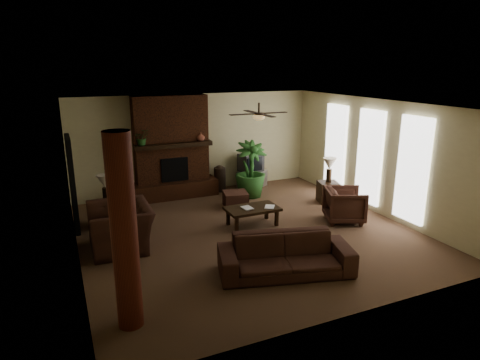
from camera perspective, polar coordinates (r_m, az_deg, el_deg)
name	(u,v)px	position (r m, az deg, el deg)	size (l,w,h in m)	color
room_shell	(248,171)	(8.90, 1.04, 1.22)	(7.00, 7.00, 7.00)	brown
fireplace	(172,156)	(11.65, -9.27, 3.26)	(2.40, 0.70, 2.80)	#4C2614
windows	(369,157)	(10.93, 17.24, 2.98)	(0.08, 3.65, 2.35)	white
log_column	(124,234)	(5.89, -15.53, -7.09)	(0.36, 0.36, 2.80)	maroon
doorway	(72,184)	(9.95, -21.91, -0.45)	(0.10, 1.00, 2.10)	black
ceiling_fan	(259,115)	(9.12, 2.58, 8.80)	(1.35, 1.35, 0.37)	black
sofa	(286,249)	(7.50, 6.25, -9.35)	(2.35, 0.69, 0.92)	#40251B
armchair_left	(120,220)	(8.72, -16.02, -5.28)	(1.35, 0.88, 1.18)	#40251B
armchair_right	(345,204)	(10.12, 14.11, -3.13)	(0.85, 0.80, 0.88)	#40251B
coffee_table	(252,210)	(9.59, 1.69, -4.11)	(1.20, 0.70, 0.43)	black
ottoman	(235,200)	(10.86, -0.62, -2.68)	(0.60, 0.60, 0.40)	#40251B
tv_stand	(252,179)	(12.61, 1.67, 0.18)	(0.85, 0.50, 0.50)	silver
tv	(251,163)	(12.46, 1.50, 2.40)	(0.72, 0.61, 0.52)	#343436
floor_vase	(220,177)	(12.17, -2.76, 0.47)	(0.34, 0.34, 0.77)	black
floor_plant	(250,181)	(11.66, 1.43, -0.17)	(0.87, 1.56, 0.87)	#295723
side_table_left	(107,214)	(10.12, -17.71, -4.40)	(0.50, 0.50, 0.55)	black
lamp_left	(105,183)	(9.91, -17.96, -0.43)	(0.41, 0.41, 0.65)	black
side_table_right	(328,192)	(11.48, 11.89, -1.61)	(0.50, 0.50, 0.55)	black
lamp_right	(329,165)	(11.34, 12.11, 1.97)	(0.39, 0.39, 0.65)	black
mantel_plant	(142,139)	(11.14, -13.23, 5.47)	(0.38, 0.42, 0.33)	#295723
mantel_vase	(201,137)	(11.55, -5.38, 5.89)	(0.22, 0.23, 0.22)	#96513C
book_a	(243,203)	(9.42, 0.41, -3.19)	(0.22, 0.03, 0.29)	#999999
book_b	(265,201)	(9.57, 3.44, -2.89)	(0.21, 0.02, 0.29)	#999999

